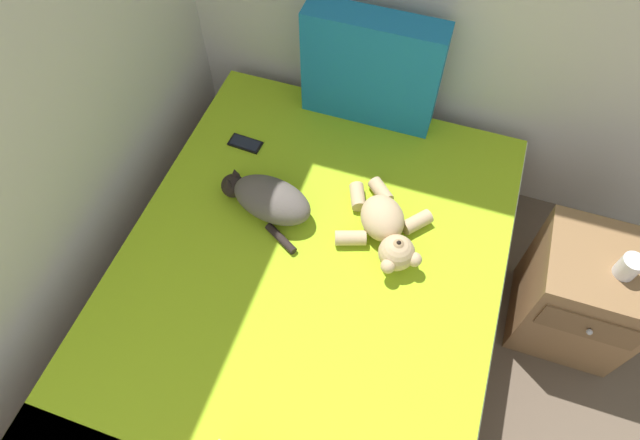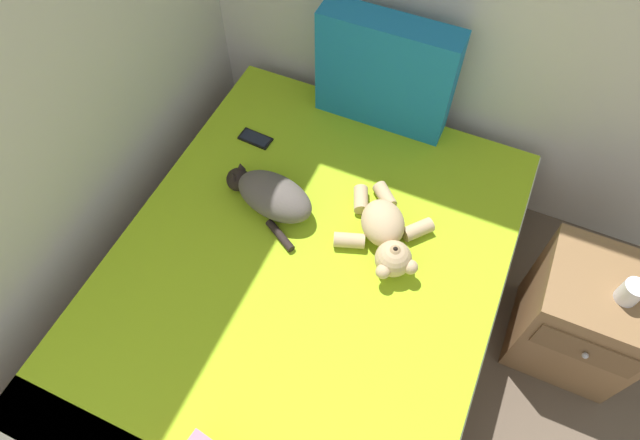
# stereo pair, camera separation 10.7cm
# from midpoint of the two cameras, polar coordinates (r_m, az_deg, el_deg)

# --- Properties ---
(bed) EXTENTS (1.52, 2.09, 0.50)m
(bed) POSITION_cam_midpoint_polar(r_m,az_deg,el_deg) (2.30, -3.23, -9.68)
(bed) COLOR olive
(bed) RESTS_ON ground_plane
(patterned_cushion) EXTENTS (0.59, 0.15, 0.52)m
(patterned_cushion) POSITION_cam_midpoint_polar(r_m,az_deg,el_deg) (2.42, 4.11, 15.46)
(patterned_cushion) COLOR #1972AD
(patterned_cushion) RESTS_ON bed
(cat) EXTENTS (0.42, 0.30, 0.15)m
(cat) POSITION_cam_midpoint_polar(r_m,az_deg,el_deg) (2.20, -6.89, 2.19)
(cat) COLOR #59514C
(cat) RESTS_ON bed
(teddy_bear) EXTENTS (0.37, 0.45, 0.15)m
(teddy_bear) POSITION_cam_midpoint_polar(r_m,az_deg,el_deg) (2.13, 5.54, -0.95)
(teddy_bear) COLOR tan
(teddy_bear) RESTS_ON bed
(cell_phone) EXTENTS (0.15, 0.08, 0.01)m
(cell_phone) POSITION_cam_midpoint_polar(r_m,az_deg,el_deg) (2.49, -9.09, 7.91)
(cell_phone) COLOR black
(cell_phone) RESTS_ON bed
(nightstand) EXTENTS (0.44, 0.44, 0.56)m
(nightstand) POSITION_cam_midpoint_polar(r_m,az_deg,el_deg) (2.52, 24.62, -7.19)
(nightstand) COLOR olive
(nightstand) RESTS_ON ground_plane
(mug) EXTENTS (0.12, 0.08, 0.09)m
(mug) POSITION_cam_midpoint_polar(r_m,az_deg,el_deg) (2.25, 28.62, -4.40)
(mug) COLOR silver
(mug) RESTS_ON nightstand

